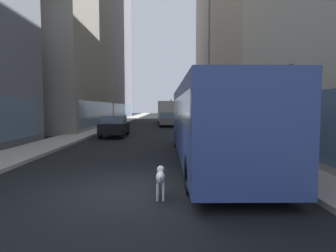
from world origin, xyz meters
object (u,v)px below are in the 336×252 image
dalmatian_dog (160,177)px  pedestrian_with_handbag (238,129)px  car_yellow_taxi (176,116)px  transit_bus (209,118)px  car_grey_wagon (167,119)px  box_truck (167,111)px  traffic_light_near (289,101)px  car_black_suv (115,126)px

dalmatian_dog → pedestrian_with_handbag: pedestrian_with_handbag is taller
car_yellow_taxi → transit_bus: bearing=-90.0°
transit_bus → dalmatian_dog: 5.07m
pedestrian_with_handbag → car_grey_wagon: bearing=103.8°
box_truck → dalmatian_dog: bearing=-90.6°
box_truck → traffic_light_near: (3.70, -30.16, 0.77)m
pedestrian_with_handbag → transit_bus: bearing=-120.0°
car_black_suv → traffic_light_near: bearing=-56.7°
car_black_suv → car_grey_wagon: same height
box_truck → dalmatian_dog: size_ratio=7.79×
car_black_suv → dalmatian_dog: bearing=-74.9°
car_yellow_taxi → dalmatian_dog: car_yellow_taxi is taller
car_black_suv → box_truck: (4.00, 18.43, 0.85)m
pedestrian_with_handbag → traffic_light_near: bearing=-92.1°
transit_bus → car_black_suv: 10.77m
pedestrian_with_handbag → car_yellow_taxi: bearing=94.5°
box_truck → traffic_light_near: traffic_light_near is taller
car_yellow_taxi → traffic_light_near: traffic_light_near is taller
transit_bus → car_black_suv: transit_bus is taller
car_grey_wagon → box_truck: size_ratio=0.52×
car_grey_wagon → traffic_light_near: (3.70, -22.66, 1.62)m
box_truck → transit_bus: bearing=-86.7°
car_yellow_taxi → dalmatian_dog: (-1.92, -38.71, -0.31)m
car_grey_wagon → traffic_light_near: bearing=-80.7°
car_grey_wagon → traffic_light_near: size_ratio=1.15×
dalmatian_dog → pedestrian_with_handbag: (4.27, 8.58, 0.50)m
car_black_suv → car_grey_wagon: (4.00, 10.93, -0.00)m
car_black_suv → dalmatian_dog: size_ratio=4.09×
car_black_suv → dalmatian_dog: (3.68, -13.67, -0.31)m
box_truck → car_grey_wagon: bearing=-90.0°
car_yellow_taxi → box_truck: 6.86m
transit_bus → box_truck: 27.63m
car_grey_wagon → box_truck: 7.54m
transit_bus → pedestrian_with_handbag: transit_bus is taller
car_grey_wagon → box_truck: box_truck is taller
box_truck → pedestrian_with_handbag: box_truck is taller
car_yellow_taxi → box_truck: box_truck is taller
car_black_suv → traffic_light_near: (7.70, -11.73, 1.62)m
car_grey_wagon → pedestrian_with_handbag: (3.95, -16.01, 0.19)m
transit_bus → traffic_light_near: 3.39m
car_black_suv → dalmatian_dog: 14.16m
transit_bus → car_yellow_taxi: bearing=90.0°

